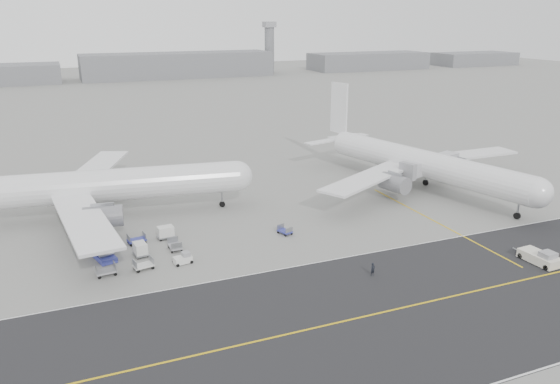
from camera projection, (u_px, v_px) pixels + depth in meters
name	position (u px, v px, depth m)	size (l,w,h in m)	color
ground	(290.00, 260.00, 80.70)	(700.00, 700.00, 0.00)	gray
taxiway	(386.00, 312.00, 66.68)	(220.00, 59.00, 0.03)	#262628
horizon_buildings	(162.00, 78.00, 320.40)	(520.00, 28.00, 28.00)	gray
control_tower	(269.00, 46.00, 345.12)	(7.00, 7.00, 31.25)	gray
airliner_a	(89.00, 187.00, 95.87)	(58.89, 57.90, 20.37)	white
airliner_b	(418.00, 162.00, 112.70)	(54.62, 55.86, 19.65)	white
pushback_tug	(540.00, 257.00, 79.52)	(3.15, 7.74, 2.20)	silver
jet_bridge	(431.00, 166.00, 113.78)	(17.72, 8.66, 6.68)	gray
gse_cluster	(140.00, 256.00, 82.33)	(18.45, 17.81, 2.15)	#97969B
stray_dolly	(285.00, 234.00, 90.48)	(1.49, 2.42, 1.49)	silver
ground_crew_a	(373.00, 269.00, 75.69)	(0.69, 0.46, 1.90)	black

